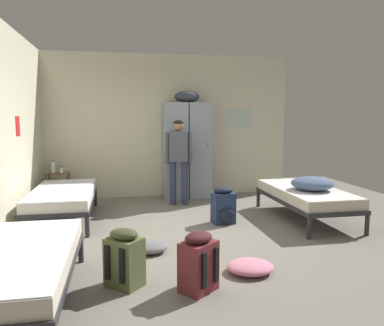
# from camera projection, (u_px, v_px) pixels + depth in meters

# --- Properties ---
(ground_plane) EXTENTS (8.72, 8.72, 0.00)m
(ground_plane) POSITION_uv_depth(u_px,v_px,m) (196.00, 236.00, 5.08)
(ground_plane) COLOR slate
(room_backdrop) EXTENTS (4.89, 5.51, 2.80)m
(room_backdrop) POSITION_uv_depth(u_px,v_px,m) (100.00, 129.00, 5.95)
(room_backdrop) COLOR beige
(room_backdrop) RESTS_ON ground_plane
(locker_bank) EXTENTS (0.90, 0.55, 2.07)m
(locker_bank) POSITION_uv_depth(u_px,v_px,m) (187.00, 148.00, 7.41)
(locker_bank) COLOR #8C99A3
(locker_bank) RESTS_ON ground_plane
(shelf_unit) EXTENTS (0.38, 0.30, 0.57)m
(shelf_unit) POSITION_uv_depth(u_px,v_px,m) (58.00, 185.00, 6.95)
(shelf_unit) COLOR brown
(shelf_unit) RESTS_ON ground_plane
(bed_left_rear) EXTENTS (0.90, 1.90, 0.49)m
(bed_left_rear) POSITION_uv_depth(u_px,v_px,m) (63.00, 196.00, 5.81)
(bed_left_rear) COLOR #28282D
(bed_left_rear) RESTS_ON ground_plane
(bed_right) EXTENTS (0.90, 1.90, 0.49)m
(bed_right) POSITION_uv_depth(u_px,v_px,m) (306.00, 195.00, 5.88)
(bed_right) COLOR #28282D
(bed_right) RESTS_ON ground_plane
(bed_left_front) EXTENTS (0.90, 1.90, 0.49)m
(bed_left_front) POSITION_uv_depth(u_px,v_px,m) (16.00, 263.00, 3.15)
(bed_left_front) COLOR #28282D
(bed_left_front) RESTS_ON ground_plane
(bedding_heap) EXTENTS (0.62, 0.62, 0.20)m
(bedding_heap) POSITION_uv_depth(u_px,v_px,m) (312.00, 183.00, 5.70)
(bedding_heap) COLOR slate
(bedding_heap) RESTS_ON bed_right
(person_traveler) EXTENTS (0.47, 0.25, 1.53)m
(person_traveler) POSITION_uv_depth(u_px,v_px,m) (179.00, 154.00, 6.79)
(person_traveler) COLOR #2D334C
(person_traveler) RESTS_ON ground_plane
(water_bottle) EXTENTS (0.07, 0.07, 0.24)m
(water_bottle) POSITION_uv_depth(u_px,v_px,m) (53.00, 167.00, 6.92)
(water_bottle) COLOR white
(water_bottle) RESTS_ON shelf_unit
(lotion_bottle) EXTENTS (0.05, 0.05, 0.13)m
(lotion_bottle) POSITION_uv_depth(u_px,v_px,m) (61.00, 170.00, 6.89)
(lotion_bottle) COLOR white
(lotion_bottle) RESTS_ON shelf_unit
(backpack_navy) EXTENTS (0.34, 0.36, 0.55)m
(backpack_navy) POSITION_uv_depth(u_px,v_px,m) (223.00, 206.00, 5.67)
(backpack_navy) COLOR navy
(backpack_navy) RESTS_ON ground_plane
(backpack_maroon) EXTENTS (0.41, 0.42, 0.55)m
(backpack_maroon) POSITION_uv_depth(u_px,v_px,m) (198.00, 263.00, 3.46)
(backpack_maroon) COLOR maroon
(backpack_maroon) RESTS_ON ground_plane
(backpack_olive) EXTENTS (0.42, 0.42, 0.55)m
(backpack_olive) POSITION_uv_depth(u_px,v_px,m) (125.00, 259.00, 3.57)
(backpack_olive) COLOR #566038
(backpack_olive) RESTS_ON ground_plane
(clothes_pile_grey) EXTENTS (0.40, 0.37, 0.13)m
(clothes_pile_grey) POSITION_uv_depth(u_px,v_px,m) (150.00, 247.00, 4.47)
(clothes_pile_grey) COLOR slate
(clothes_pile_grey) RESTS_ON ground_plane
(clothes_pile_pink) EXTENTS (0.48, 0.43, 0.12)m
(clothes_pile_pink) POSITION_uv_depth(u_px,v_px,m) (250.00, 267.00, 3.89)
(clothes_pile_pink) COLOR pink
(clothes_pile_pink) RESTS_ON ground_plane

